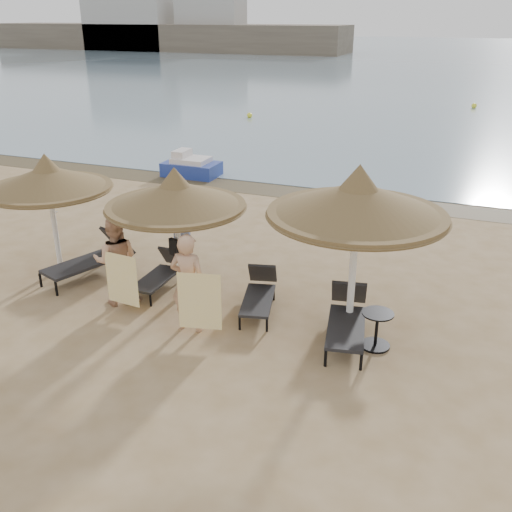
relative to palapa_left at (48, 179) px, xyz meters
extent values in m
plane|color=tan|center=(3.71, -1.33, -2.20)|extent=(160.00, 160.00, 0.00)
cube|color=slate|center=(3.71, 78.67, -2.18)|extent=(200.00, 140.00, 0.03)
cube|color=brown|center=(3.71, 8.07, -2.20)|extent=(200.00, 1.60, 0.01)
cube|color=#6B5E4C|center=(-41.29, 76.67, -0.20)|extent=(60.00, 10.00, 4.00)
cube|color=#AAA69F|center=(-46.29, 74.67, 3.80)|extent=(14.00, 6.00, 12.00)
cube|color=#AAA69F|center=(-32.29, 75.67, 1.80)|extent=(10.00, 5.00, 8.00)
cylinder|color=white|center=(0.00, 0.00, -1.19)|extent=(0.12, 0.12, 2.02)
cone|color=brown|center=(0.00, 0.00, 0.03)|extent=(2.79, 2.79, 0.53)
cone|color=brown|center=(0.00, 0.00, 0.35)|extent=(0.67, 0.67, 0.43)
cylinder|color=brown|center=(0.00, 0.00, -0.22)|extent=(2.73, 2.73, 0.10)
cylinder|color=white|center=(3.28, -0.18, -1.17)|extent=(0.12, 0.12, 2.05)
cone|color=brown|center=(3.28, -0.18, 0.07)|extent=(2.83, 2.83, 0.54)
cone|color=brown|center=(3.28, -0.18, 0.39)|extent=(0.68, 0.68, 0.44)
cylinder|color=brown|center=(3.28, -0.18, -0.19)|extent=(2.78, 2.78, 0.10)
cylinder|color=white|center=(6.89, -0.17, -1.03)|extent=(0.13, 0.13, 2.33)
cone|color=brown|center=(6.89, -0.17, 0.38)|extent=(3.22, 3.22, 0.61)
cone|color=brown|center=(6.89, -0.17, 0.74)|extent=(0.78, 0.78, 0.50)
cylinder|color=brown|center=(6.89, -0.17, 0.09)|extent=(3.16, 3.16, 0.11)
cylinder|color=black|center=(0.19, -0.89, -2.04)|extent=(0.06, 0.06, 0.32)
cylinder|color=black|center=(0.80, -1.10, -2.04)|extent=(0.06, 0.06, 0.32)
cylinder|color=black|center=(0.73, 0.62, -2.04)|extent=(0.06, 0.06, 0.32)
cylinder|color=black|center=(1.33, 0.40, -2.04)|extent=(0.06, 0.06, 0.32)
cube|color=black|center=(0.78, -0.19, -1.85)|extent=(1.24, 1.85, 0.07)
cube|color=black|center=(1.12, 0.76, -1.57)|extent=(0.83, 0.69, 0.65)
cylinder|color=black|center=(2.40, -0.80, -2.07)|extent=(0.05, 0.05, 0.25)
cylinder|color=black|center=(2.91, -0.79, -2.07)|extent=(0.05, 0.05, 0.25)
cylinder|color=black|center=(2.39, 0.47, -2.07)|extent=(0.05, 0.05, 0.25)
cylinder|color=black|center=(2.90, 0.47, -2.07)|extent=(0.05, 0.05, 0.25)
cube|color=black|center=(2.65, -0.12, -1.92)|extent=(0.57, 1.36, 0.05)
cube|color=black|center=(2.64, 0.68, -1.70)|extent=(0.56, 0.39, 0.51)
cylinder|color=black|center=(4.98, -0.99, -2.07)|extent=(0.05, 0.05, 0.26)
cylinder|color=black|center=(5.48, -0.87, -2.07)|extent=(0.05, 0.05, 0.26)
cylinder|color=black|center=(4.66, 0.27, -2.07)|extent=(0.05, 0.05, 0.26)
cylinder|color=black|center=(5.16, 0.39, -2.07)|extent=(0.05, 0.05, 0.26)
cube|color=black|center=(5.06, -0.25, -1.91)|extent=(0.90, 1.49, 0.06)
cube|color=black|center=(4.86, 0.54, -1.69)|extent=(0.65, 0.52, 0.53)
cylinder|color=black|center=(6.81, -1.58, -2.05)|extent=(0.05, 0.05, 0.30)
cylinder|color=black|center=(7.39, -1.47, -2.05)|extent=(0.05, 0.05, 0.30)
cylinder|color=black|center=(6.53, -0.12, -2.05)|extent=(0.05, 0.05, 0.30)
cylinder|color=black|center=(7.12, -0.01, -2.05)|extent=(0.05, 0.05, 0.30)
cube|color=black|center=(6.95, -0.74, -1.87)|extent=(0.94, 1.69, 0.06)
cube|color=black|center=(6.78, 0.18, -1.61)|extent=(0.73, 0.56, 0.60)
cylinder|color=black|center=(7.48, -0.63, -2.18)|extent=(0.53, 0.53, 0.04)
cylinder|color=black|center=(7.48, -0.63, -1.86)|extent=(0.06, 0.06, 0.64)
cylinder|color=black|center=(7.48, -0.63, -1.53)|extent=(0.57, 0.57, 0.03)
imported|color=tan|center=(2.22, -0.87, -1.11)|extent=(1.19, 1.01, 2.18)
imported|color=tan|center=(4.09, -1.30, -1.08)|extent=(1.07, 0.73, 2.24)
cube|color=yellow|center=(2.57, -1.22, -1.46)|extent=(0.76, 0.09, 1.07)
cube|color=yellow|center=(4.44, -1.55, -1.43)|extent=(0.78, 0.20, 1.11)
cube|color=silver|center=(3.28, 0.00, -0.82)|extent=(0.34, 0.15, 0.42)
cube|color=black|center=(3.28, -0.34, -1.01)|extent=(0.26, 0.17, 0.35)
cube|color=#223794|center=(-1.03, 8.64, -1.95)|extent=(2.03, 1.20, 0.51)
cube|color=silver|center=(-1.03, 8.64, -1.63)|extent=(1.29, 1.02, 0.23)
cube|color=silver|center=(-1.40, 8.64, -1.42)|extent=(0.46, 0.83, 0.32)
sphere|color=#FBF72F|center=(-3.82, 21.20, -2.04)|extent=(0.31, 0.31, 0.31)
sphere|color=#FBF72F|center=(8.06, 29.73, -2.03)|extent=(0.33, 0.33, 0.33)
camera|label=1|loc=(8.71, -9.64, 3.34)|focal=40.00mm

